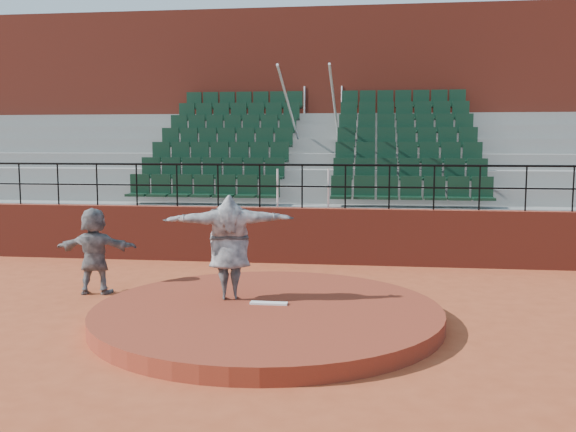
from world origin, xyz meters
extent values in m
plane|color=#A94726|center=(0.00, 0.00, 0.00)|extent=(90.00, 90.00, 0.00)
cylinder|color=maroon|center=(0.00, 0.00, 0.12)|extent=(5.50, 5.50, 0.25)
cube|color=white|center=(0.00, 0.15, 0.27)|extent=(0.60, 0.15, 0.03)
cube|color=maroon|center=(0.00, 5.00, 0.65)|extent=(24.00, 0.30, 1.30)
cylinder|color=black|center=(0.00, 5.00, 2.30)|extent=(24.00, 0.05, 0.05)
cylinder|color=black|center=(0.00, 5.00, 1.80)|extent=(24.00, 0.04, 0.04)
cylinder|color=black|center=(-7.00, 5.00, 1.80)|extent=(0.04, 0.04, 1.00)
cylinder|color=black|center=(-6.00, 5.00, 1.80)|extent=(0.04, 0.04, 1.00)
cylinder|color=black|center=(-5.00, 5.00, 1.80)|extent=(0.04, 0.04, 1.00)
cylinder|color=black|center=(-4.00, 5.00, 1.80)|extent=(0.04, 0.04, 1.00)
cylinder|color=black|center=(-3.00, 5.00, 1.80)|extent=(0.04, 0.04, 1.00)
cylinder|color=black|center=(-2.00, 5.00, 1.80)|extent=(0.04, 0.04, 1.00)
cylinder|color=black|center=(-1.00, 5.00, 1.80)|extent=(0.04, 0.04, 1.00)
cylinder|color=black|center=(0.00, 5.00, 1.80)|extent=(0.04, 0.04, 1.00)
cylinder|color=black|center=(1.00, 5.00, 1.80)|extent=(0.04, 0.04, 1.00)
cylinder|color=black|center=(2.00, 5.00, 1.80)|extent=(0.04, 0.04, 1.00)
cylinder|color=black|center=(3.00, 5.00, 1.80)|extent=(0.04, 0.04, 1.00)
cylinder|color=black|center=(4.00, 5.00, 1.80)|extent=(0.04, 0.04, 1.00)
cylinder|color=black|center=(5.00, 5.00, 1.80)|extent=(0.04, 0.04, 1.00)
cylinder|color=black|center=(6.00, 5.00, 1.80)|extent=(0.04, 0.04, 1.00)
cube|color=gray|center=(0.00, 5.58, 0.65)|extent=(24.00, 0.85, 1.30)
cube|color=black|center=(-2.53, 5.59, 1.66)|extent=(3.85, 0.48, 0.72)
cube|color=black|center=(2.53, 5.59, 1.66)|extent=(3.85, 0.48, 0.72)
cube|color=gray|center=(0.00, 6.43, 0.85)|extent=(24.00, 0.85, 1.70)
cube|color=black|center=(-2.53, 6.44, 2.06)|extent=(3.85, 0.48, 0.72)
cube|color=black|center=(2.53, 6.44, 2.06)|extent=(3.85, 0.48, 0.72)
cube|color=gray|center=(0.00, 7.28, 1.05)|extent=(24.00, 0.85, 2.10)
cube|color=black|center=(-2.53, 7.29, 2.46)|extent=(3.85, 0.48, 0.72)
cube|color=black|center=(2.53, 7.29, 2.46)|extent=(3.85, 0.48, 0.72)
cube|color=gray|center=(0.00, 8.12, 1.25)|extent=(24.00, 0.85, 2.50)
cube|color=black|center=(-2.53, 8.13, 2.86)|extent=(3.85, 0.48, 0.72)
cube|color=black|center=(2.53, 8.13, 2.86)|extent=(3.85, 0.48, 0.72)
cube|color=gray|center=(0.00, 8.97, 1.45)|extent=(24.00, 0.85, 2.90)
cube|color=black|center=(-2.53, 8.98, 3.26)|extent=(3.85, 0.48, 0.72)
cube|color=black|center=(2.53, 8.98, 3.26)|extent=(3.85, 0.48, 0.72)
cube|color=gray|center=(0.00, 9.82, 1.65)|extent=(24.00, 0.85, 3.30)
cube|color=black|center=(-2.53, 9.83, 3.66)|extent=(3.85, 0.48, 0.72)
cube|color=black|center=(2.53, 9.83, 3.66)|extent=(3.85, 0.48, 0.72)
cube|color=gray|center=(0.00, 10.68, 1.85)|extent=(24.00, 0.85, 3.70)
cube|color=black|center=(-2.53, 10.69, 4.06)|extent=(3.85, 0.48, 0.72)
cube|color=black|center=(2.53, 10.69, 4.06)|extent=(3.85, 0.48, 0.72)
cylinder|color=silver|center=(-0.60, 8.12, 3.40)|extent=(0.06, 5.97, 2.46)
cylinder|color=silver|center=(0.60, 8.12, 3.40)|extent=(0.06, 5.97, 2.46)
cube|color=maroon|center=(0.00, 12.60, 3.55)|extent=(24.00, 3.00, 7.10)
imported|color=black|center=(-0.70, 0.44, 1.11)|extent=(2.20, 1.04, 1.73)
imported|color=black|center=(-3.51, 1.47, 0.81)|extent=(1.55, 0.62, 1.63)
camera|label=1|loc=(1.62, -9.76, 2.85)|focal=40.00mm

